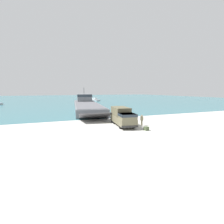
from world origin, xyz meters
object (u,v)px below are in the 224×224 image
object	(u,v)px
military_truck	(123,116)
soldier_on_ramp	(142,119)
moored_boat_b	(94,100)
landing_craft	(86,104)
cargo_crate	(146,128)

from	to	relation	value
military_truck	soldier_on_ramp	size ratio (longest dim) A/B	4.42
military_truck	moored_boat_b	xyz separation A→B (m)	(14.32, 66.18, -0.93)
landing_craft	moored_boat_b	size ratio (longest dim) A/B	5.45
cargo_crate	military_truck	bearing A→B (deg)	109.16
landing_craft	military_truck	bearing A→B (deg)	-82.13
military_truck	cargo_crate	distance (m)	5.10
moored_boat_b	cargo_crate	world-z (taller)	moored_boat_b
moored_boat_b	military_truck	bearing A→B (deg)	-129.50
soldier_on_ramp	moored_boat_b	xyz separation A→B (m)	(11.41, 67.50, -0.44)
military_truck	cargo_crate	xyz separation A→B (m)	(1.62, -4.67, -1.24)
landing_craft	military_truck	xyz separation A→B (m)	(-0.88, -29.24, -0.05)
landing_craft	soldier_on_ramp	world-z (taller)	landing_craft
landing_craft	moored_boat_b	xyz separation A→B (m)	(13.45, 36.94, -0.98)
landing_craft	soldier_on_ramp	size ratio (longest dim) A/B	23.66
military_truck	cargo_crate	bearing A→B (deg)	28.00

